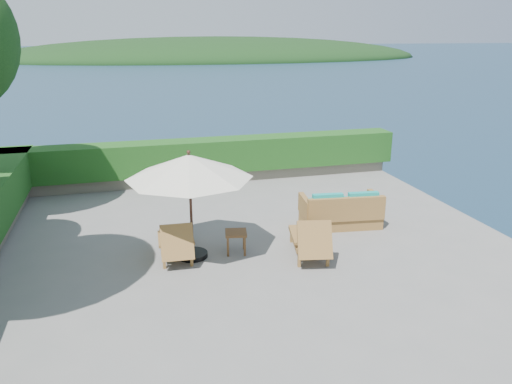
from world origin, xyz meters
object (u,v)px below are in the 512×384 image
object	(u,v)px
patio_umbrella	(189,168)
lounge_left	(176,241)
lounge_right	(310,239)
wicker_loveseat	(341,212)
side_table	(236,235)

from	to	relation	value
patio_umbrella	lounge_left	distance (m)	1.62
lounge_right	wicker_loveseat	world-z (taller)	lounge_right
lounge_left	side_table	distance (m)	1.28
side_table	wicker_loveseat	world-z (taller)	wicker_loveseat
patio_umbrella	side_table	bearing A→B (deg)	-1.51
patio_umbrella	lounge_right	xyz separation A→B (m)	(2.40, -0.62, -1.56)
lounge_left	side_table	world-z (taller)	lounge_left
side_table	lounge_left	bearing A→B (deg)	177.52
patio_umbrella	lounge_left	world-z (taller)	patio_umbrella
lounge_right	lounge_left	bearing A→B (deg)	178.16
side_table	wicker_loveseat	xyz separation A→B (m)	(2.83, 0.85, -0.04)
side_table	wicker_loveseat	size ratio (longest dim) A/B	0.26
lounge_left	lounge_right	bearing A→B (deg)	-10.92
lounge_right	wicker_loveseat	bearing A→B (deg)	58.52
lounge_right	wicker_loveseat	xyz separation A→B (m)	(1.36, 1.45, -0.04)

